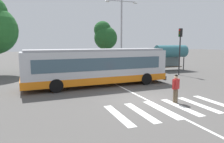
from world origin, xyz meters
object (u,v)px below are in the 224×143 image
(parked_car_charcoal, at_px, (76,64))
(twin_arm_street_lamp, at_px, (121,28))
(bus_stop_shelter, at_px, (171,52))
(parked_car_silver, at_px, (115,63))
(city_transit_bus, at_px, (97,67))
(parked_car_red, at_px, (97,64))
(background_tree_right, at_px, (105,36))
(parked_car_champagne, at_px, (54,65))
(pedestrian_crossing_street, at_px, (176,87))
(traffic_light_far_corner, at_px, (180,44))
(parked_car_blue, at_px, (33,66))

(parked_car_charcoal, height_order, twin_arm_street_lamp, twin_arm_street_lamp)
(bus_stop_shelter, bearing_deg, parked_car_silver, 146.40)
(city_transit_bus, bearing_deg, parked_car_red, 73.60)
(background_tree_right, bearing_deg, parked_car_silver, -93.26)
(city_transit_bus, relative_size, parked_car_champagne, 2.65)
(pedestrian_crossing_street, xyz_separation_m, parked_car_charcoal, (-2.63, 17.12, -0.20))
(bus_stop_shelter, bearing_deg, parked_car_red, 151.57)
(traffic_light_far_corner, height_order, bus_stop_shelter, traffic_light_far_corner)
(pedestrian_crossing_street, bearing_deg, parked_car_red, 89.34)
(city_transit_bus, distance_m, pedestrian_crossing_street, 7.12)
(parked_car_charcoal, bearing_deg, traffic_light_far_corner, -39.69)
(parked_car_blue, relative_size, traffic_light_far_corner, 0.89)
(parked_car_champagne, height_order, parked_car_silver, same)
(parked_car_charcoal, distance_m, traffic_light_far_corner, 13.12)
(city_transit_bus, distance_m, parked_car_red, 11.05)
(twin_arm_street_lamp, bearing_deg, traffic_light_far_corner, -48.23)
(city_transit_bus, height_order, parked_car_silver, city_transit_bus)
(pedestrian_crossing_street, relative_size, parked_car_red, 0.38)
(parked_car_red, bearing_deg, parked_car_blue, -178.94)
(pedestrian_crossing_street, bearing_deg, parked_car_blue, 115.06)
(pedestrian_crossing_street, distance_m, parked_car_blue, 18.64)
(parked_car_champagne, distance_m, bus_stop_shelter, 14.93)
(parked_car_silver, height_order, bus_stop_shelter, bus_stop_shelter)
(pedestrian_crossing_street, xyz_separation_m, parked_car_red, (0.20, 17.03, -0.20))
(parked_car_champagne, bearing_deg, background_tree_right, 29.46)
(parked_car_blue, bearing_deg, parked_car_champagne, 4.61)
(parked_car_blue, distance_m, background_tree_right, 12.52)
(parked_car_charcoal, xyz_separation_m, background_tree_right, (5.57, 4.67, 3.90))
(pedestrian_crossing_street, relative_size, parked_car_champagne, 0.38)
(parked_car_charcoal, height_order, parked_car_silver, same)
(parked_car_blue, height_order, twin_arm_street_lamp, twin_arm_street_lamp)
(bus_stop_shelter, xyz_separation_m, background_tree_right, (-5.75, 9.37, 2.25))
(parked_car_silver, xyz_separation_m, twin_arm_street_lamp, (-0.09, -2.26, 4.61))
(parked_car_champagne, bearing_deg, city_transit_bus, -76.84)
(parked_car_champagne, distance_m, parked_car_silver, 8.06)
(city_transit_bus, xyz_separation_m, parked_car_silver, (5.56, 9.99, -0.82))
(parked_car_champagne, relative_size, parked_car_charcoal, 1.00)
(parked_car_red, xyz_separation_m, background_tree_right, (2.75, 4.76, 3.90))
(parked_car_red, bearing_deg, parked_car_silver, -13.30)
(parked_car_silver, height_order, traffic_light_far_corner, traffic_light_far_corner)
(traffic_light_far_corner, bearing_deg, parked_car_red, 131.05)
(parked_car_charcoal, relative_size, traffic_light_far_corner, 0.89)
(parked_car_champagne, xyz_separation_m, bus_stop_shelter, (14.09, -4.65, 1.65))
(parked_car_silver, xyz_separation_m, traffic_light_far_corner, (4.62, -7.54, 2.63))
(traffic_light_far_corner, bearing_deg, bus_stop_shelter, 67.86)
(parked_car_silver, distance_m, traffic_light_far_corner, 9.23)
(parked_car_red, bearing_deg, bus_stop_shelter, -28.43)
(city_transit_bus, relative_size, parked_car_blue, 2.68)
(pedestrian_crossing_street, relative_size, bus_stop_shelter, 0.40)
(parked_car_red, distance_m, traffic_light_far_corner, 11.08)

